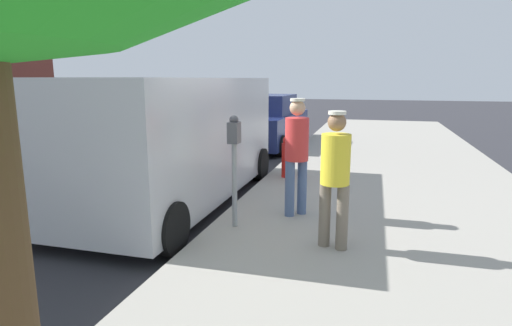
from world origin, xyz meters
name	(u,v)px	position (x,y,z in m)	size (l,w,h in m)	color
ground_plane	(153,224)	(0.00, 0.00, 0.00)	(80.00, 80.00, 0.00)	#2D2D33
sidewalk_slab	(399,243)	(3.50, 0.00, 0.07)	(5.00, 32.00, 0.15)	#9E998E
parking_meter_near	(234,152)	(1.35, -0.15, 1.18)	(0.14, 0.18, 1.52)	gray
pedestrian_in_red	(297,149)	(2.06, 0.56, 1.13)	(0.34, 0.34, 1.71)	#4C608C
pedestrian_in_yellow	(335,172)	(2.71, -0.53, 1.08)	(0.35, 0.34, 1.63)	#726656
parked_van	(175,137)	(-0.15, 1.11, 1.15)	(2.14, 5.21, 2.15)	#BCBCC1
parked_sedan_ahead	(266,123)	(-0.18, 7.56, 0.75)	(2.04, 4.45, 1.65)	navy
fire_hydrant	(288,157)	(1.45, 2.93, 0.57)	(0.24, 0.24, 0.86)	red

